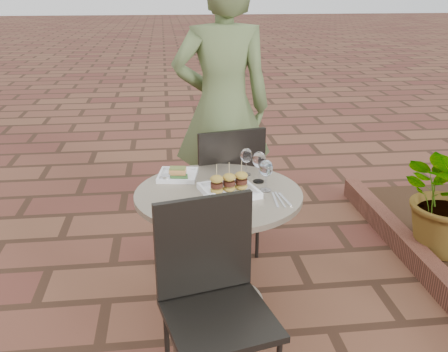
{
  "coord_description": "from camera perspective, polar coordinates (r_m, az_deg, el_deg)",
  "views": [
    {
      "loc": [
        -0.02,
        -2.16,
        1.77
      ],
      "look_at": [
        0.27,
        0.29,
        0.82
      ],
      "focal_mm": 40.0,
      "sensor_mm": 36.0,
      "label": 1
    }
  ],
  "objects": [
    {
      "name": "wine_glass_right",
      "position": [
        2.66,
        4.83,
        0.78
      ],
      "size": [
        0.07,
        0.07,
        0.17
      ],
      "color": "white",
      "rests_on": "cafe_table"
    },
    {
      "name": "ground",
      "position": [
        2.8,
        -5.17,
        -18.33
      ],
      "size": [
        60.0,
        60.0,
        0.0
      ],
      "primitive_type": "plane",
      "color": "brown",
      "rests_on": "ground"
    },
    {
      "name": "wine_glass_far",
      "position": [
        2.77,
        4.04,
        1.77
      ],
      "size": [
        0.08,
        0.08,
        0.18
      ],
      "color": "white",
      "rests_on": "cafe_table"
    },
    {
      "name": "cutlery_set",
      "position": [
        2.59,
        6.42,
        -2.69
      ],
      "size": [
        0.11,
        0.21,
        0.0
      ],
      "primitive_type": null,
      "rotation": [
        0.0,
        0.0,
        0.07
      ],
      "color": "silver",
      "rests_on": "cafe_table"
    },
    {
      "name": "wine_glass_mid",
      "position": [
        2.88,
        2.56,
        2.28
      ],
      "size": [
        0.07,
        0.07,
        0.16
      ],
      "color": "white",
      "rests_on": "cafe_table"
    },
    {
      "name": "diner",
      "position": [
        3.52,
        -0.16,
        7.7
      ],
      "size": [
        0.71,
        0.48,
        1.91
      ],
      "primitive_type": "imported",
      "rotation": [
        0.0,
        0.0,
        3.17
      ],
      "color": "#526437",
      "rests_on": "ground"
    },
    {
      "name": "cafe_table",
      "position": [
        2.78,
        -0.62,
        -6.51
      ],
      "size": [
        0.9,
        0.9,
        0.73
      ],
      "color": "gray",
      "rests_on": "ground"
    },
    {
      "name": "plate_tuna",
      "position": [
        2.49,
        -0.72,
        -3.24
      ],
      "size": [
        0.3,
        0.3,
        0.03
      ],
      "rotation": [
        0.0,
        0.0,
        0.54
      ],
      "color": "white",
      "rests_on": "cafe_table"
    },
    {
      "name": "chair_near",
      "position": [
        2.2,
        -1.35,
        -12.59
      ],
      "size": [
        0.53,
        0.53,
        0.93
      ],
      "rotation": [
        0.0,
        0.0,
        0.23
      ],
      "color": "black",
      "rests_on": "ground"
    },
    {
      "name": "planter_curb",
      "position": [
        3.4,
        23.19,
        -10.75
      ],
      "size": [
        0.12,
        3.0,
        0.15
      ],
      "primitive_type": "cube",
      "color": "brown",
      "rests_on": "ground"
    },
    {
      "name": "steel_ramekin",
      "position": [
        2.82,
        -6.68,
        -0.3
      ],
      "size": [
        0.07,
        0.07,
        0.04
      ],
      "primitive_type": "cylinder",
      "rotation": [
        0.0,
        0.0,
        0.4
      ],
      "color": "silver",
      "rests_on": "cafe_table"
    },
    {
      "name": "chair_far",
      "position": [
        3.29,
        0.28,
        -0.71
      ],
      "size": [
        0.53,
        0.53,
        0.93
      ],
      "rotation": [
        0.0,
        0.0,
        3.36
      ],
      "color": "black",
      "rests_on": "ground"
    },
    {
      "name": "plate_sliders",
      "position": [
        2.64,
        0.59,
        -1.23
      ],
      "size": [
        0.33,
        0.33,
        0.18
      ],
      "rotation": [
        0.0,
        0.0,
        0.27
      ],
      "color": "white",
      "rests_on": "cafe_table"
    },
    {
      "name": "plate_salmon",
      "position": [
        2.88,
        -5.3,
        0.17
      ],
      "size": [
        0.25,
        0.25,
        0.06
      ],
      "rotation": [
        0.0,
        0.0,
        -0.17
      ],
      "color": "white",
      "rests_on": "cafe_table"
    }
  ]
}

